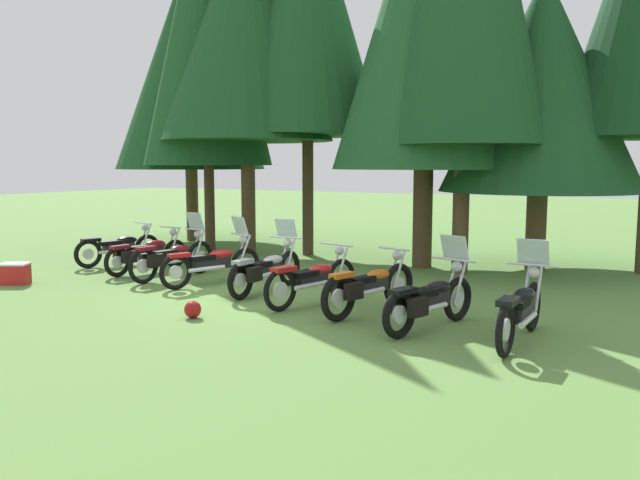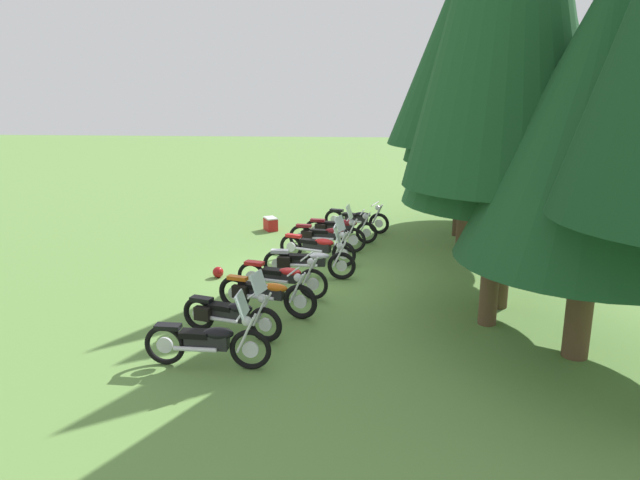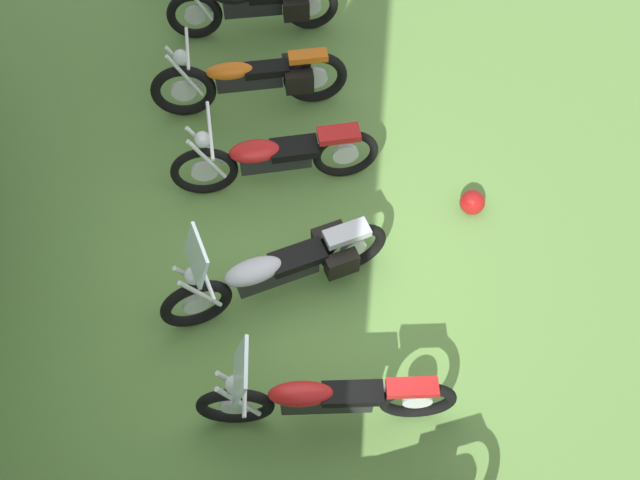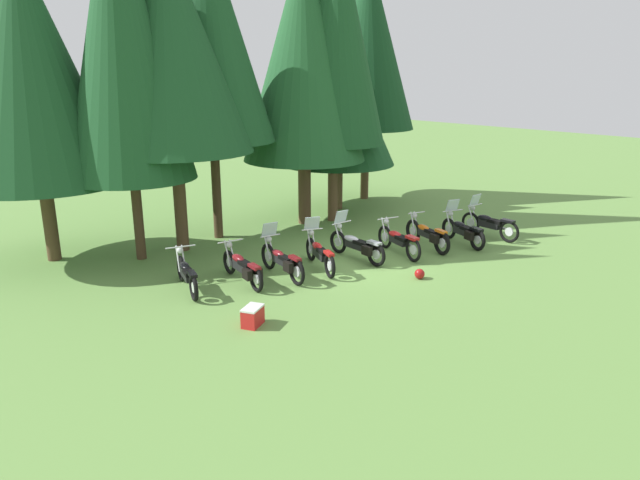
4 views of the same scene
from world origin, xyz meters
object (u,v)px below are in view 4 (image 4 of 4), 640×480
object	(u,v)px
pine_tree_1	(121,36)
motorcycle_1	(243,267)
motorcycle_6	(428,235)
pine_tree_6	(338,101)
pine_tree_0	(29,66)
motorcycle_3	(320,253)
pine_tree_5	(334,27)
dropped_helmet	(420,274)
motorcycle_4	(357,245)
motorcycle_7	(463,231)
picnic_cooler	(253,316)
pine_tree_2	(169,44)
pine_tree_7	(368,43)
motorcycle_5	(399,240)
pine_tree_4	(303,54)
pine_tree_3	(208,33)
motorcycle_0	(187,274)
motorcycle_2	(282,260)
motorcycle_8	(489,223)

from	to	relation	value
pine_tree_1	motorcycle_1	bearing A→B (deg)	-73.67
motorcycle_1	motorcycle_6	xyz separation A→B (m)	(6.03, -1.29, 0.01)
pine_tree_6	pine_tree_0	bearing A→B (deg)	175.90
motorcycle_3	pine_tree_5	size ratio (longest dim) A/B	0.20
dropped_helmet	pine_tree_1	bearing A→B (deg)	126.00
motorcycle_4	motorcycle_6	world-z (taller)	motorcycle_4
motorcycle_7	picnic_cooler	xyz separation A→B (m)	(-8.56, -0.55, -0.24)
pine_tree_1	pine_tree_6	world-z (taller)	pine_tree_1
pine_tree_2	pine_tree_5	bearing A→B (deg)	-3.77
picnic_cooler	dropped_helmet	size ratio (longest dim) A/B	2.30
motorcycle_1	pine_tree_7	bearing A→B (deg)	-53.92
motorcycle_7	pine_tree_0	world-z (taller)	pine_tree_0
motorcycle_3	motorcycle_5	distance (m)	2.70
pine_tree_1	pine_tree_7	xyz separation A→B (m)	(10.96, 1.46, 0.15)
pine_tree_4	motorcycle_3	bearing A→B (deg)	-125.54
pine_tree_6	pine_tree_3	bearing A→B (deg)	-176.00
pine_tree_2	pine_tree_3	xyz separation A→B (m)	(1.59, 0.48, 0.38)
motorcycle_0	pine_tree_5	xyz separation A→B (m)	(7.58, 2.76, 6.32)
pine_tree_1	motorcycle_2	bearing A→B (deg)	-62.15
motorcycle_6	pine_tree_7	size ratio (longest dim) A/B	0.22
pine_tree_1	picnic_cooler	xyz separation A→B (m)	(-0.26, -6.03, -6.02)
motorcycle_4	motorcycle_7	size ratio (longest dim) A/B	1.12
motorcycle_1	pine_tree_0	size ratio (longest dim) A/B	0.26
motorcycle_2	picnic_cooler	world-z (taller)	motorcycle_2
motorcycle_8	motorcycle_4	bearing A→B (deg)	78.62
motorcycle_1	motorcycle_2	world-z (taller)	motorcycle_2
motorcycle_3	motorcycle_7	size ratio (longest dim) A/B	1.04
motorcycle_0	motorcycle_8	bearing A→B (deg)	-86.00
pine_tree_7	dropped_helmet	xyz separation A→B (m)	(-6.18, -8.04, -6.26)
motorcycle_3	motorcycle_2	bearing A→B (deg)	105.86
motorcycle_1	motorcycle_5	size ratio (longest dim) A/B	1.03
motorcycle_7	pine_tree_3	world-z (taller)	pine_tree_3
motorcycle_2	dropped_helmet	bearing A→B (deg)	-125.29
motorcycle_4	motorcycle_6	bearing A→B (deg)	-103.62
motorcycle_7	dropped_helmet	distance (m)	3.71
motorcycle_0	motorcycle_6	size ratio (longest dim) A/B	0.97
motorcycle_0	pine_tree_0	distance (m)	7.16
picnic_cooler	motorcycle_0	bearing A→B (deg)	90.04
pine_tree_1	pine_tree_7	size ratio (longest dim) A/B	1.03
motorcycle_0	motorcycle_4	world-z (taller)	motorcycle_4
pine_tree_2	pine_tree_1	bearing A→B (deg)	178.41
motorcycle_2	pine_tree_6	world-z (taller)	pine_tree_6
motorcycle_6	motorcycle_2	bearing A→B (deg)	95.24
motorcycle_7	pine_tree_5	size ratio (longest dim) A/B	0.19
dropped_helmet	motorcycle_8	bearing A→B (deg)	11.91
motorcycle_4	pine_tree_4	distance (m)	7.09
picnic_cooler	pine_tree_5	bearing A→B (deg)	36.45
motorcycle_6	motorcycle_8	size ratio (longest dim) A/B	0.99
motorcycle_5	pine_tree_1	distance (m)	9.60
motorcycle_2	pine_tree_6	size ratio (longest dim) A/B	0.34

